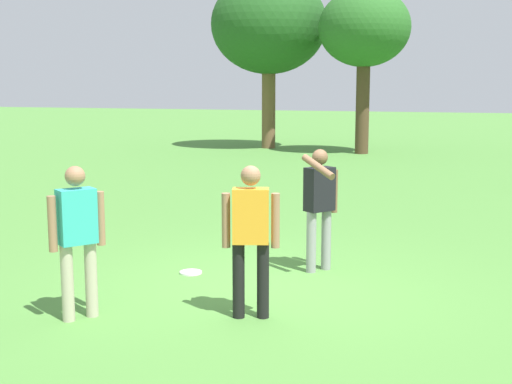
# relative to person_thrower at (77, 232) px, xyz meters

# --- Properties ---
(ground_plane) EXTENTS (120.00, 120.00, 0.00)m
(ground_plane) POSITION_rel_person_thrower_xyz_m (1.53, 1.82, -0.94)
(ground_plane) COLOR #4C8438
(person_thrower) EXTENTS (0.40, 0.52, 1.64)m
(person_thrower) POSITION_rel_person_thrower_xyz_m (0.00, 0.00, 0.00)
(person_thrower) COLOR #B7AD93
(person_thrower) RESTS_ON ground
(person_catcher) EXTENTS (0.54, 0.83, 1.64)m
(person_catcher) POSITION_rel_person_thrower_xyz_m (1.90, 2.71, 0.02)
(person_catcher) COLOR gray
(person_catcher) RESTS_ON ground
(person_bystander) EXTENTS (0.58, 0.33, 1.64)m
(person_bystander) POSITION_rel_person_thrower_xyz_m (1.69, 0.66, 0.00)
(person_bystander) COLOR black
(person_bystander) RESTS_ON ground
(frisbee) EXTENTS (0.29, 0.29, 0.03)m
(frisbee) POSITION_rel_person_thrower_xyz_m (0.34, 2.00, -0.93)
(frisbee) COLOR white
(frisbee) RESTS_ON ground
(tree_tall_left) EXTENTS (4.56, 4.56, 6.81)m
(tree_tall_left) POSITION_rel_person_thrower_xyz_m (-4.76, 19.90, 3.89)
(tree_tall_left) COLOR brown
(tree_tall_left) RESTS_ON ground
(tree_broad_center) EXTENTS (3.31, 3.31, 5.97)m
(tree_broad_center) POSITION_rel_person_thrower_xyz_m (-0.78, 18.90, 3.54)
(tree_broad_center) COLOR #4C3823
(tree_broad_center) RESTS_ON ground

